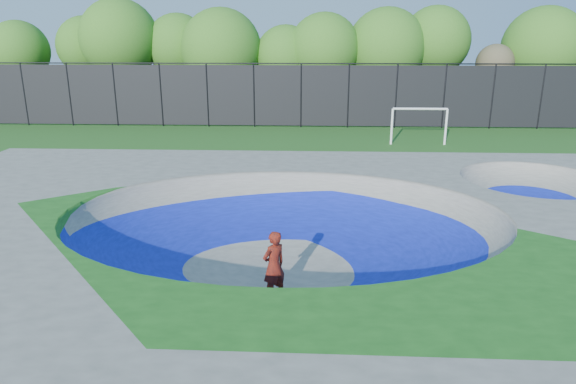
% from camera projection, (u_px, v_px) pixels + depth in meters
% --- Properties ---
extents(ground, '(120.00, 120.00, 0.00)m').
position_uv_depth(ground, '(285.00, 267.00, 13.11)').
color(ground, '#1F5116').
rests_on(ground, ground).
extents(skate_deck, '(22.00, 14.00, 1.50)m').
position_uv_depth(skate_deck, '(285.00, 240.00, 12.89)').
color(skate_deck, gray).
rests_on(skate_deck, ground).
extents(skater, '(0.70, 0.69, 1.62)m').
position_uv_depth(skater, '(274.00, 266.00, 11.31)').
color(skater, '#B4240E').
rests_on(skater, ground).
extents(skateboard, '(0.72, 0.69, 0.05)m').
position_uv_depth(skateboard, '(274.00, 298.00, 11.54)').
color(skateboard, black).
rests_on(skateboard, ground).
extents(soccer_goal, '(3.01, 0.12, 1.99)m').
position_uv_depth(soccer_goal, '(419.00, 119.00, 27.51)').
color(soccer_goal, white).
rests_on(soccer_goal, ground).
extents(fence, '(48.09, 0.09, 4.04)m').
position_uv_depth(fence, '(301.00, 94.00, 32.56)').
color(fence, black).
rests_on(fence, ground).
extents(treeline, '(53.02, 7.08, 8.24)m').
position_uv_depth(treeline, '(316.00, 47.00, 36.26)').
color(treeline, '#4D3626').
rests_on(treeline, ground).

